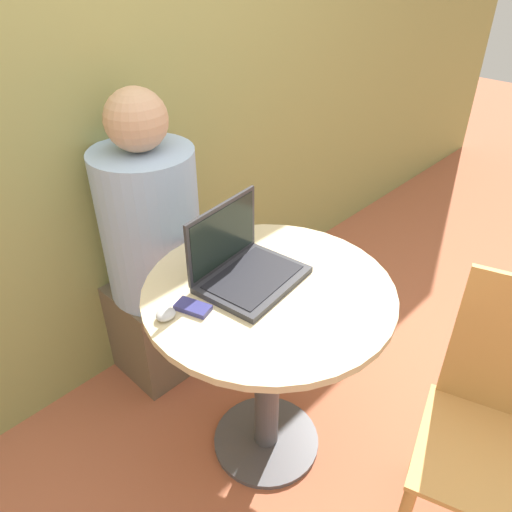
# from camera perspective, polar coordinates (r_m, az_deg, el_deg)

# --- Properties ---
(ground_plane) EXTENTS (12.00, 12.00, 0.00)m
(ground_plane) POSITION_cam_1_polar(r_m,az_deg,el_deg) (2.09, 1.16, -20.39)
(ground_plane) COLOR #B26042
(back_wall) EXTENTS (7.00, 0.05, 2.60)m
(back_wall) POSITION_cam_1_polar(r_m,az_deg,el_deg) (1.90, -17.94, 20.30)
(back_wall) COLOR #939956
(back_wall) RESTS_ON ground_plane
(round_table) EXTENTS (0.79, 0.79, 0.76)m
(round_table) POSITION_cam_1_polar(r_m,az_deg,el_deg) (1.67, 1.38, -9.14)
(round_table) COLOR #4C4C51
(round_table) RESTS_ON ground_plane
(laptop) EXTENTS (0.35, 0.28, 0.24)m
(laptop) POSITION_cam_1_polar(r_m,az_deg,el_deg) (1.56, -1.46, -1.05)
(laptop) COLOR #2D2D33
(laptop) RESTS_ON round_table
(cell_phone) EXTENTS (0.08, 0.11, 0.02)m
(cell_phone) POSITION_cam_1_polar(r_m,az_deg,el_deg) (1.47, -7.22, -5.86)
(cell_phone) COLOR navy
(cell_phone) RESTS_ON round_table
(computer_mouse) EXTENTS (0.06, 0.05, 0.03)m
(computer_mouse) POSITION_cam_1_polar(r_m,az_deg,el_deg) (1.45, -10.28, -6.58)
(computer_mouse) COLOR #B2B2B7
(computer_mouse) RESTS_ON round_table
(chair_empty) EXTENTS (0.50, 0.50, 0.93)m
(chair_empty) POSITION_cam_1_polar(r_m,az_deg,el_deg) (1.69, 25.74, -17.45)
(chair_empty) COLOR tan
(chair_empty) RESTS_ON ground_plane
(person_seated) EXTENTS (0.38, 0.59, 1.26)m
(person_seated) POSITION_cam_1_polar(r_m,az_deg,el_deg) (2.10, -12.26, -1.08)
(person_seated) COLOR brown
(person_seated) RESTS_ON ground_plane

